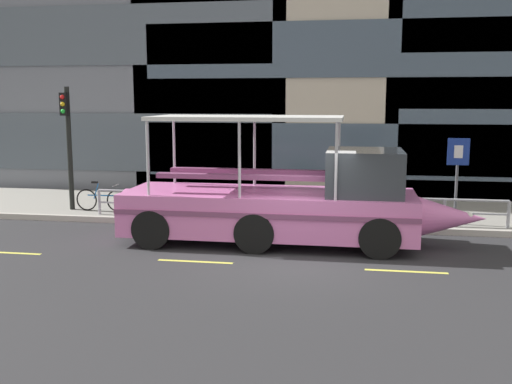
% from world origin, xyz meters
% --- Properties ---
extents(ground_plane, '(120.00, 120.00, 0.00)m').
position_xyz_m(ground_plane, '(0.00, 0.00, 0.00)').
color(ground_plane, '#2B2B2D').
extents(sidewalk, '(32.00, 4.80, 0.18)m').
position_xyz_m(sidewalk, '(0.00, 5.60, 0.09)').
color(sidewalk, gray).
rests_on(sidewalk, ground_plane).
extents(curb_edge, '(32.00, 0.18, 0.18)m').
position_xyz_m(curb_edge, '(0.00, 3.11, 0.09)').
color(curb_edge, '#B2ADA3').
rests_on(curb_edge, ground_plane).
extents(lane_centreline, '(25.80, 0.12, 0.01)m').
position_xyz_m(lane_centreline, '(-0.00, -0.70, 0.00)').
color(lane_centreline, '#DBD64C').
rests_on(lane_centreline, ground_plane).
extents(curb_guardrail, '(12.23, 0.09, 0.80)m').
position_xyz_m(curb_guardrail, '(-0.56, 3.45, 0.72)').
color(curb_guardrail, '#9EA0A8').
rests_on(curb_guardrail, sidewalk).
extents(traffic_light_pole, '(0.24, 0.46, 3.96)m').
position_xyz_m(traffic_light_pole, '(-7.87, 4.02, 2.59)').
color(traffic_light_pole, black).
rests_on(traffic_light_pole, sidewalk).
extents(parking_sign, '(0.60, 0.12, 2.48)m').
position_xyz_m(parking_sign, '(4.12, 3.76, 1.87)').
color(parking_sign, '#4C4F54').
rests_on(parking_sign, sidewalk).
extents(leaned_bicycle, '(1.74, 0.46, 0.96)m').
position_xyz_m(leaned_bicycle, '(-6.78, 3.96, 0.56)').
color(leaned_bicycle, black).
rests_on(leaned_bicycle, sidewalk).
extents(duck_tour_boat, '(9.42, 2.57, 3.32)m').
position_xyz_m(duck_tour_boat, '(-0.42, 1.43, 1.07)').
color(duck_tour_boat, pink).
rests_on(duck_tour_boat, ground_plane).
extents(pedestrian_near_bow, '(0.34, 0.35, 1.59)m').
position_xyz_m(pedestrian_near_bow, '(2.46, 4.71, 1.14)').
color(pedestrian_near_bow, '#47423D').
rests_on(pedestrian_near_bow, sidewalk).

